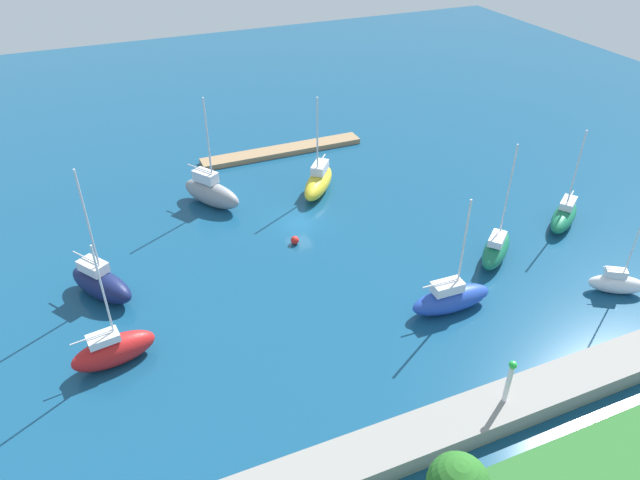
# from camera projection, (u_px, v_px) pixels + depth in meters

# --- Properties ---
(water) EXTENTS (160.00, 160.00, 0.00)m
(water) POSITION_uv_depth(u_px,v_px,m) (299.00, 223.00, 62.55)
(water) COLOR navy
(water) RESTS_ON ground
(pier_dock) EXTENTS (21.55, 2.57, 0.65)m
(pier_dock) POSITION_uv_depth(u_px,v_px,m) (282.00, 151.00, 76.85)
(pier_dock) COLOR #997A56
(pier_dock) RESTS_ON ground
(breakwater) EXTENTS (73.04, 3.38, 1.52)m
(breakwater) POSITION_uv_depth(u_px,v_px,m) (454.00, 426.00, 39.69)
(breakwater) COLOR gray
(breakwater) RESTS_ON ground
(harbor_beacon) EXTENTS (0.56, 0.56, 3.73)m
(harbor_beacon) POSITION_uv_depth(u_px,v_px,m) (509.00, 379.00, 39.36)
(harbor_beacon) COLOR silver
(harbor_beacon) RESTS_ON breakwater
(sailboat_green_west_end) EXTENTS (6.90, 5.72, 10.89)m
(sailboat_green_west_end) POSITION_uv_depth(u_px,v_px,m) (564.00, 215.00, 61.74)
(sailboat_green_west_end) COLOR #19724C
(sailboat_green_west_end) RESTS_ON water
(sailboat_white_mid_basin) EXTENTS (5.00, 3.90, 9.62)m
(sailboat_white_mid_basin) POSITION_uv_depth(u_px,v_px,m) (617.00, 283.00, 52.29)
(sailboat_white_mid_basin) COLOR white
(sailboat_white_mid_basin) RESTS_ON water
(sailboat_gray_center_basin) EXTENTS (6.22, 7.78, 12.60)m
(sailboat_gray_center_basin) POSITION_uv_depth(u_px,v_px,m) (211.00, 192.00, 64.94)
(sailboat_gray_center_basin) COLOR gray
(sailboat_gray_center_basin) RESTS_ON water
(sailboat_yellow_lone_south) EXTENTS (6.76, 7.58, 11.59)m
(sailboat_yellow_lone_south) POSITION_uv_depth(u_px,v_px,m) (319.00, 181.00, 67.59)
(sailboat_yellow_lone_south) COLOR yellow
(sailboat_yellow_lone_south) RESTS_ON water
(sailboat_blue_by_breakwater) EXTENTS (7.51, 2.52, 10.91)m
(sailboat_blue_by_breakwater) POSITION_uv_depth(u_px,v_px,m) (451.00, 298.00, 50.18)
(sailboat_blue_by_breakwater) COLOR #2347B2
(sailboat_blue_by_breakwater) RESTS_ON water
(sailboat_red_far_south) EXTENTS (6.67, 3.20, 10.95)m
(sailboat_red_far_south) POSITION_uv_depth(u_px,v_px,m) (113.00, 350.00, 44.90)
(sailboat_red_far_south) COLOR red
(sailboat_red_far_south) RESTS_ON water
(sailboat_navy_inner_mooring) EXTENTS (6.13, 7.41, 12.77)m
(sailboat_navy_inner_mooring) POSITION_uv_depth(u_px,v_px,m) (101.00, 283.00, 51.63)
(sailboat_navy_inner_mooring) COLOR #141E4C
(sailboat_navy_inner_mooring) RESTS_ON water
(sailboat_green_far_north) EXTENTS (6.54, 5.93, 12.06)m
(sailboat_green_far_north) POSITION_uv_depth(u_px,v_px,m) (496.00, 248.00, 56.34)
(sailboat_green_far_north) COLOR #19724C
(sailboat_green_far_north) RESTS_ON water
(mooring_buoy_white) EXTENTS (0.71, 0.71, 0.71)m
(mooring_buoy_white) POSITION_uv_depth(u_px,v_px,m) (324.00, 161.00, 74.13)
(mooring_buoy_white) COLOR white
(mooring_buoy_white) RESTS_ON water
(mooring_buoy_red) EXTENTS (0.86, 0.86, 0.86)m
(mooring_buoy_red) POSITION_uv_depth(u_px,v_px,m) (295.00, 240.00, 59.09)
(mooring_buoy_red) COLOR red
(mooring_buoy_red) RESTS_ON water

